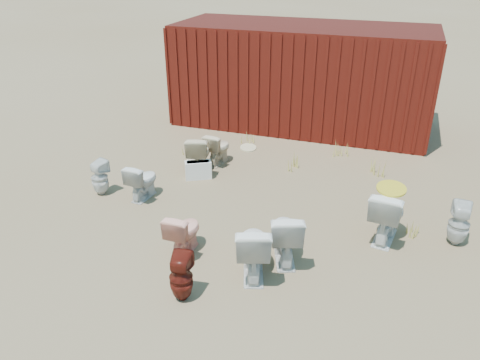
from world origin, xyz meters
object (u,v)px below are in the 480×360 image
(toilet_front_pink, at_px, (184,232))
(toilet_back_beige_left, at_px, (218,148))
(toilet_front_c, at_px, (253,248))
(toilet_back_beige_right, at_px, (199,153))
(loose_tank, at_px, (198,170))
(toilet_front_a, at_px, (142,181))
(toilet_back_a, at_px, (100,178))
(toilet_front_e, at_px, (285,235))
(toilet_front_maroon, at_px, (181,277))
(shipping_container, at_px, (302,76))
(toilet_back_yellowlid, at_px, (387,214))
(toilet_back_e, at_px, (459,224))

(toilet_front_pink, distance_m, toilet_back_beige_left, 3.16)
(toilet_front_c, height_order, toilet_back_beige_right, toilet_front_c)
(toilet_front_c, xyz_separation_m, loose_tank, (-1.89, 2.47, -0.24))
(toilet_front_a, distance_m, toilet_back_a, 0.80)
(toilet_front_e, bearing_deg, toilet_front_maroon, 31.51)
(toilet_front_pink, xyz_separation_m, toilet_front_e, (1.42, 0.30, 0.07))
(toilet_front_maroon, height_order, toilet_back_beige_right, toilet_back_beige_right)
(toilet_front_c, height_order, loose_tank, toilet_front_c)
(loose_tank, bearing_deg, toilet_front_e, -71.20)
(shipping_container, height_order, loose_tank, shipping_container)
(toilet_front_a, xyz_separation_m, toilet_back_yellowlid, (4.14, 0.05, 0.09))
(shipping_container, xyz_separation_m, toilet_front_maroon, (0.05, -6.99, -0.87))
(toilet_back_yellowlid, bearing_deg, toilet_back_beige_right, -11.27)
(toilet_back_a, distance_m, toilet_back_yellowlid, 4.93)
(toilet_front_a, bearing_deg, toilet_front_c, 155.25)
(toilet_front_maroon, bearing_deg, loose_tank, -77.70)
(toilet_front_e, relative_size, toilet_back_beige_right, 1.06)
(toilet_back_a, relative_size, toilet_back_yellowlid, 0.77)
(toilet_front_c, height_order, toilet_front_maroon, toilet_front_c)
(shipping_container, xyz_separation_m, toilet_back_a, (-2.55, -4.91, -0.87))
(toilet_front_a, xyz_separation_m, toilet_front_e, (2.82, -0.97, 0.08))
(shipping_container, height_order, toilet_back_a, shipping_container)
(toilet_back_beige_left, xyz_separation_m, loose_tank, (-0.10, -0.78, -0.16))
(toilet_front_e, xyz_separation_m, toilet_back_e, (2.35, 1.22, -0.07))
(toilet_back_beige_left, relative_size, toilet_back_yellowlid, 0.78)
(toilet_front_maroon, xyz_separation_m, toilet_back_beige_right, (-1.30, 3.54, 0.05))
(toilet_front_a, bearing_deg, toilet_back_beige_left, -106.31)
(toilet_front_c, relative_size, toilet_back_a, 1.27)
(toilet_back_beige_right, distance_m, loose_tank, 0.38)
(toilet_front_pink, relative_size, toilet_front_e, 0.82)
(shipping_container, relative_size, toilet_front_e, 7.38)
(toilet_front_maroon, bearing_deg, toilet_front_pink, -74.47)
(toilet_front_maroon, xyz_separation_m, toilet_back_yellowlid, (2.33, 2.26, 0.09))
(toilet_back_a, xyz_separation_m, toilet_back_yellowlid, (4.93, 0.18, 0.10))
(toilet_back_yellowlid, bearing_deg, toilet_front_maroon, 52.31)
(toilet_back_a, height_order, toilet_back_beige_left, toilet_back_beige_left)
(toilet_front_e, relative_size, toilet_back_beige_left, 1.22)
(toilet_front_a, xyz_separation_m, toilet_back_e, (5.17, 0.25, 0.01))
(toilet_front_c, relative_size, toilet_front_maroon, 1.26)
(toilet_front_a, relative_size, toilet_front_maroon, 1.00)
(shipping_container, distance_m, toilet_back_a, 5.60)
(toilet_back_beige_left, xyz_separation_m, toilet_back_beige_right, (-0.21, -0.48, 0.05))
(toilet_front_pink, bearing_deg, toilet_back_a, -26.20)
(shipping_container, height_order, toilet_back_e, shipping_container)
(toilet_front_a, bearing_deg, shipping_container, -105.05)
(toilet_front_c, xyz_separation_m, toilet_back_e, (2.67, 1.69, -0.07))
(toilet_back_beige_right, bearing_deg, shipping_container, -124.45)
(toilet_front_pink, relative_size, toilet_back_beige_right, 0.87)
(toilet_back_yellowlid, bearing_deg, toilet_back_e, -160.66)
(shipping_container, height_order, toilet_front_e, shipping_container)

